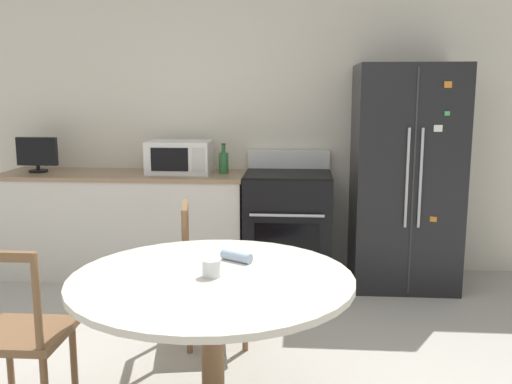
{
  "coord_description": "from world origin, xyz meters",
  "views": [
    {
      "loc": [
        0.37,
        -2.48,
        1.59
      ],
      "look_at": [
        0.09,
        1.15,
        0.95
      ],
      "focal_mm": 40.0,
      "sensor_mm": 36.0,
      "label": 1
    }
  ],
  "objects_px": {
    "microwave": "(180,157)",
    "counter_bottle": "(224,162)",
    "candle_glass": "(211,269)",
    "countertop_tv": "(37,153)",
    "dining_chair_far": "(211,276)",
    "dining_chair_left": "(20,336)",
    "oven_range": "(288,225)",
    "refrigerator": "(405,177)"
  },
  "relations": [
    {
      "from": "refrigerator",
      "to": "microwave",
      "type": "bearing_deg",
      "value": 176.78
    },
    {
      "from": "oven_range",
      "to": "dining_chair_left",
      "type": "relative_size",
      "value": 1.2
    },
    {
      "from": "microwave",
      "to": "counter_bottle",
      "type": "bearing_deg",
      "value": 1.41
    },
    {
      "from": "dining_chair_left",
      "to": "countertop_tv",
      "type": "bearing_deg",
      "value": 111.87
    },
    {
      "from": "countertop_tv",
      "to": "dining_chair_far",
      "type": "bearing_deg",
      "value": -37.33
    },
    {
      "from": "microwave",
      "to": "countertop_tv",
      "type": "bearing_deg",
      "value": -178.13
    },
    {
      "from": "microwave",
      "to": "countertop_tv",
      "type": "distance_m",
      "value": 1.25
    },
    {
      "from": "countertop_tv",
      "to": "dining_chair_far",
      "type": "height_order",
      "value": "countertop_tv"
    },
    {
      "from": "dining_chair_left",
      "to": "dining_chair_far",
      "type": "xyz_separation_m",
      "value": [
        0.78,
        0.97,
        0.0
      ]
    },
    {
      "from": "candle_glass",
      "to": "countertop_tv",
      "type": "bearing_deg",
      "value": 129.93
    },
    {
      "from": "oven_range",
      "to": "dining_chair_left",
      "type": "xyz_separation_m",
      "value": [
        -1.24,
        -2.26,
        -0.03
      ]
    },
    {
      "from": "refrigerator",
      "to": "countertop_tv",
      "type": "bearing_deg",
      "value": 178.8
    },
    {
      "from": "countertop_tv",
      "to": "dining_chair_left",
      "type": "bearing_deg",
      "value": -67.58
    },
    {
      "from": "microwave",
      "to": "counter_bottle",
      "type": "relative_size",
      "value": 2.1
    },
    {
      "from": "countertop_tv",
      "to": "counter_bottle",
      "type": "bearing_deg",
      "value": 1.77
    },
    {
      "from": "counter_bottle",
      "to": "microwave",
      "type": "bearing_deg",
      "value": -178.59
    },
    {
      "from": "microwave",
      "to": "dining_chair_left",
      "type": "distance_m",
      "value": 2.42
    },
    {
      "from": "dining_chair_far",
      "to": "candle_glass",
      "type": "distance_m",
      "value": 0.99
    },
    {
      "from": "dining_chair_left",
      "to": "counter_bottle",
      "type": "bearing_deg",
      "value": 73.16
    },
    {
      "from": "refrigerator",
      "to": "counter_bottle",
      "type": "height_order",
      "value": "refrigerator"
    },
    {
      "from": "countertop_tv",
      "to": "microwave",
      "type": "bearing_deg",
      "value": 1.87
    },
    {
      "from": "microwave",
      "to": "dining_chair_far",
      "type": "relative_size",
      "value": 0.6
    },
    {
      "from": "oven_range",
      "to": "candle_glass",
      "type": "relative_size",
      "value": 12.31
    },
    {
      "from": "dining_chair_far",
      "to": "counter_bottle",
      "type": "bearing_deg",
      "value": 174.15
    },
    {
      "from": "oven_range",
      "to": "dining_chair_left",
      "type": "distance_m",
      "value": 2.58
    },
    {
      "from": "countertop_tv",
      "to": "counter_bottle",
      "type": "height_order",
      "value": "countertop_tv"
    },
    {
      "from": "microwave",
      "to": "countertop_tv",
      "type": "relative_size",
      "value": 1.53
    },
    {
      "from": "oven_range",
      "to": "microwave",
      "type": "xyz_separation_m",
      "value": [
        -0.93,
        0.06,
        0.57
      ]
    },
    {
      "from": "microwave",
      "to": "dining_chair_far",
      "type": "bearing_deg",
      "value": -70.68
    },
    {
      "from": "refrigerator",
      "to": "counter_bottle",
      "type": "distance_m",
      "value": 1.52
    },
    {
      "from": "oven_range",
      "to": "countertop_tv",
      "type": "distance_m",
      "value": 2.26
    },
    {
      "from": "counter_bottle",
      "to": "candle_glass",
      "type": "height_order",
      "value": "counter_bottle"
    },
    {
      "from": "dining_chair_left",
      "to": "oven_range",
      "type": "bearing_deg",
      "value": 60.81
    },
    {
      "from": "counter_bottle",
      "to": "dining_chair_left",
      "type": "bearing_deg",
      "value": -106.29
    },
    {
      "from": "microwave",
      "to": "counter_bottle",
      "type": "height_order",
      "value": "microwave"
    },
    {
      "from": "dining_chair_left",
      "to": "candle_glass",
      "type": "bearing_deg",
      "value": 2.74
    },
    {
      "from": "dining_chair_left",
      "to": "refrigerator",
      "type": "bearing_deg",
      "value": 44.78
    },
    {
      "from": "microwave",
      "to": "dining_chair_far",
      "type": "distance_m",
      "value": 1.56
    },
    {
      "from": "oven_range",
      "to": "microwave",
      "type": "relative_size",
      "value": 2.0
    },
    {
      "from": "counter_bottle",
      "to": "dining_chair_left",
      "type": "relative_size",
      "value": 0.28
    },
    {
      "from": "oven_range",
      "to": "candle_glass",
      "type": "height_order",
      "value": "oven_range"
    },
    {
      "from": "candle_glass",
      "to": "dining_chair_far",
      "type": "bearing_deg",
      "value": 99.05
    }
  ]
}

